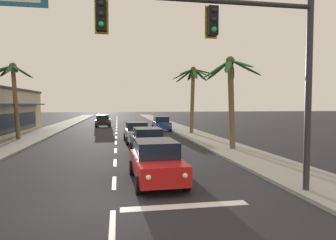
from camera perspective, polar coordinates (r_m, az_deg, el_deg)
name	(u,v)px	position (r m, az deg, el deg)	size (l,w,h in m)	color
ground_plane	(113,204)	(9.76, -10.64, -15.78)	(220.00, 220.00, 0.00)	#232328
sidewalk_right	(192,134)	(30.38, 4.80, -2.72)	(3.20, 110.00, 0.14)	gray
sidewalk_left	(33,137)	(30.46, -24.95, -2.98)	(3.20, 110.00, 0.14)	gray
lane_markings	(121,136)	(29.33, -9.23, -3.08)	(4.28, 88.10, 0.01)	silver
traffic_signal_mast	(217,43)	(9.90, 9.51, 14.61)	(10.68, 0.41, 7.11)	#2D2D33
sedan_lead_at_stop_bar	(156,161)	(11.91, -2.34, -8.01)	(2.06, 4.49, 1.68)	red
sedan_third_in_queue	(148,141)	(18.04, -3.98, -4.21)	(2.09, 4.50, 1.68)	navy
sedan_fifth_in_queue	(137,132)	(24.17, -6.16, -2.36)	(2.08, 4.50, 1.68)	silver
sedan_oncoming_far	(103,121)	(41.46, -12.56, -0.13)	(2.04, 4.49, 1.68)	black
sedan_parked_nearest_kerb	(161,123)	(34.87, -1.32, -0.66)	(1.95, 4.45, 1.68)	navy
palm_left_second	(14,84)	(28.38, -27.92, 6.25)	(3.45, 3.69, 6.70)	brown
palm_right_second	(231,85)	(20.19, 12.15, 6.69)	(4.19, 4.19, 6.36)	brown
palm_right_third	(193,86)	(30.55, 4.88, 6.68)	(4.69, 4.50, 7.05)	brown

